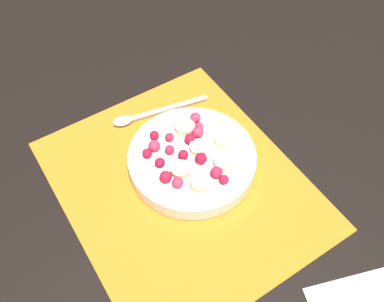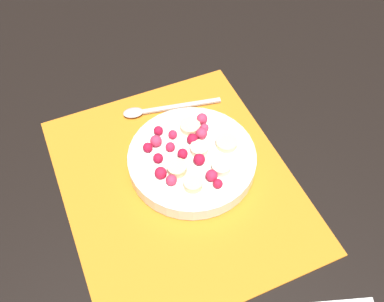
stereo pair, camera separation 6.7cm
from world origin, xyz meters
TOP-DOWN VIEW (x-y plane):
  - ground_plane at (0.00, 0.00)m, footprint 3.00×3.00m
  - placemat at (0.00, 0.00)m, footprint 0.42×0.35m
  - fruit_bowl at (0.02, -0.03)m, footprint 0.21×0.21m
  - spoon at (0.16, -0.02)m, footprint 0.05×0.18m

SIDE VIEW (x-z plane):
  - ground_plane at x=0.00m, z-range 0.00..0.00m
  - placemat at x=0.00m, z-range 0.00..0.01m
  - spoon at x=0.16m, z-range 0.01..0.01m
  - fruit_bowl at x=0.02m, z-range 0.00..0.05m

